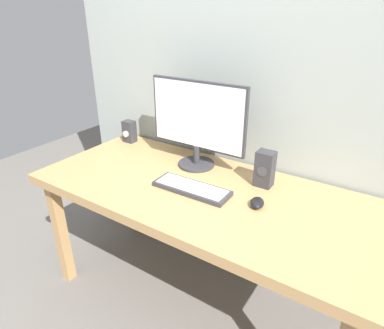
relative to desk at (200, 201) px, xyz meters
The scene contains 8 objects.
ground_plane 0.69m from the desk, ahead, with size 6.00×6.00×0.00m, color slate.
wall_back 0.92m from the desk, 90.00° to the left, with size 2.38×0.04×3.00m, color #9EA8A3.
desk is the anchor object (origin of this frame).
monitor 0.44m from the desk, 125.52° to the left, with size 0.59×0.21×0.49m.
keyboard_primary 0.10m from the desk, 116.06° to the right, with size 0.40×0.14×0.03m.
mouse 0.32m from the desk, ahead, with size 0.06×0.09×0.04m, color black.
speaker_right 0.37m from the desk, 38.38° to the left, with size 0.09×0.08×0.19m.
audio_controller 0.81m from the desk, 159.07° to the left, with size 0.08×0.07×0.15m.
Camera 1 is at (0.77, -1.25, 1.59)m, focal length 30.93 mm.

